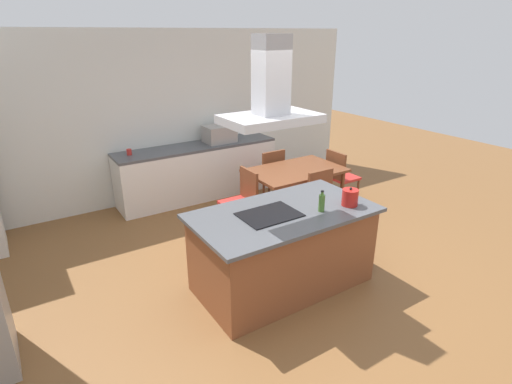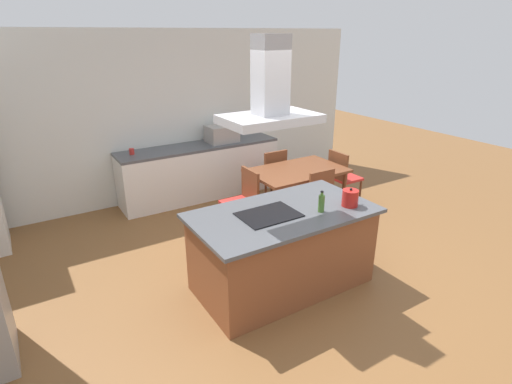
% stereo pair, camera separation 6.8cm
% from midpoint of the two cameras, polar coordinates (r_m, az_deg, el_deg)
% --- Properties ---
extents(ground, '(16.00, 16.00, 0.00)m').
position_cam_midpoint_polar(ground, '(5.77, -4.69, -5.62)').
color(ground, brown).
extents(wall_back, '(7.20, 0.10, 2.70)m').
position_cam_midpoint_polar(wall_back, '(6.86, -11.90, 10.42)').
color(wall_back, silver).
rests_on(wall_back, ground).
extents(kitchen_island, '(1.94, 1.06, 0.90)m').
position_cam_midpoint_polar(kitchen_island, '(4.42, 4.22, -8.01)').
color(kitchen_island, brown).
rests_on(kitchen_island, ground).
extents(cooktop, '(0.60, 0.44, 0.01)m').
position_cam_midpoint_polar(cooktop, '(4.12, 2.29, -3.23)').
color(cooktop, black).
rests_on(cooktop, kitchen_island).
extents(tea_kettle, '(0.23, 0.17, 0.21)m').
position_cam_midpoint_polar(tea_kettle, '(4.43, 13.63, -0.83)').
color(tea_kettle, '#B21E19').
rests_on(tea_kettle, kitchen_island).
extents(olive_oil_bottle, '(0.07, 0.07, 0.23)m').
position_cam_midpoint_polar(olive_oil_bottle, '(4.22, 9.70, -1.55)').
color(olive_oil_bottle, '#47722D').
rests_on(olive_oil_bottle, kitchen_island).
extents(back_counter, '(2.71, 0.62, 0.90)m').
position_cam_midpoint_polar(back_counter, '(6.88, -7.56, 2.96)').
color(back_counter, white).
rests_on(back_counter, ground).
extents(countertop_microwave, '(0.50, 0.38, 0.28)m').
position_cam_midpoint_polar(countertop_microwave, '(6.89, -4.57, 8.23)').
color(countertop_microwave, '#9E9993').
rests_on(countertop_microwave, back_counter).
extents(coffee_mug_red, '(0.08, 0.08, 0.09)m').
position_cam_midpoint_polar(coffee_mug_red, '(6.44, -16.90, 5.52)').
color(coffee_mug_red, red).
rests_on(coffee_mug_red, back_counter).
extents(dining_table, '(1.40, 0.90, 0.75)m').
position_cam_midpoint_polar(dining_table, '(6.01, 6.14, 2.44)').
color(dining_table, brown).
rests_on(dining_table, ground).
extents(chair_facing_back_wall, '(0.42, 0.42, 0.89)m').
position_cam_midpoint_polar(chair_facing_back_wall, '(6.57, 2.55, 2.77)').
color(chair_facing_back_wall, red).
rests_on(chair_facing_back_wall, ground).
extents(chair_at_right_end, '(0.42, 0.42, 0.89)m').
position_cam_midpoint_polar(chair_at_right_end, '(6.64, 12.36, 2.48)').
color(chair_at_right_end, red).
rests_on(chair_at_right_end, ground).
extents(chair_at_left_end, '(0.42, 0.42, 0.89)m').
position_cam_midpoint_polar(chair_at_left_end, '(5.59, -1.39, -0.72)').
color(chair_at_left_end, red).
rests_on(chair_at_left_end, ground).
extents(chair_facing_island, '(0.42, 0.42, 0.89)m').
position_cam_midpoint_polar(chair_facing_island, '(5.60, 10.22, -1.04)').
color(chair_facing_island, red).
rests_on(chair_facing_island, ground).
extents(range_hood, '(0.90, 0.55, 0.78)m').
position_cam_midpoint_polar(range_hood, '(3.77, 2.56, 13.47)').
color(range_hood, '#ADADB2').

